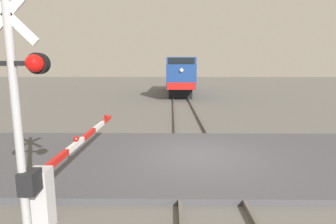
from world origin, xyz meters
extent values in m
plane|color=#605E59|center=(0.00, 0.00, 0.00)|extent=(160.00, 160.00, 0.00)
cube|color=#59544C|center=(-0.72, 0.00, 0.07)|extent=(0.08, 80.00, 0.15)
cube|color=#59544C|center=(0.72, 0.00, 0.07)|extent=(0.08, 80.00, 0.15)
cube|color=#47474C|center=(0.00, 0.00, 0.08)|extent=(36.00, 6.03, 0.16)
cube|color=black|center=(0.00, 18.88, 0.53)|extent=(2.32, 3.20, 1.05)
cube|color=black|center=(0.00, 27.18, 0.53)|extent=(2.32, 3.20, 1.05)
cube|color=navy|center=(0.00, 23.03, 2.18)|extent=(2.73, 15.09, 2.26)
cube|color=navy|center=(0.00, 17.04, 3.64)|extent=(2.67, 3.11, 0.65)
cube|color=black|center=(0.00, 15.46, 3.64)|extent=(2.32, 0.06, 0.52)
cube|color=red|center=(0.00, 15.45, 1.40)|extent=(2.59, 0.08, 0.64)
sphere|color=#F2EACC|center=(0.00, 15.44, 2.80)|extent=(0.36, 0.36, 0.36)
cylinder|color=#ADADB2|center=(-3.48, -4.24, 2.16)|extent=(0.14, 0.14, 4.31)
cube|color=white|center=(-3.48, -4.24, 3.86)|extent=(0.95, 0.04, 0.95)
cube|color=white|center=(-3.48, -4.24, 3.86)|extent=(0.95, 0.04, 0.95)
cube|color=black|center=(-3.48, -4.24, 3.11)|extent=(1.04, 0.08, 0.08)
sphere|color=red|center=(-3.06, -4.34, 3.11)|extent=(0.28, 0.28, 0.28)
cylinder|color=black|center=(-3.06, -4.22, 3.11)|extent=(0.34, 0.14, 0.34)
cube|color=silver|center=(-3.37, -3.86, 0.59)|extent=(0.36, 0.36, 1.19)
cube|color=black|center=(-3.37, -4.21, 1.09)|extent=(0.28, 0.36, 0.40)
cube|color=red|center=(-3.37, -3.10, 1.09)|extent=(0.10, 1.12, 0.14)
cube|color=white|center=(-3.37, -1.97, 1.09)|extent=(0.10, 1.12, 0.14)
cube|color=red|center=(-3.37, -0.85, 1.09)|extent=(0.10, 1.12, 0.14)
cube|color=white|center=(-3.37, 0.27, 1.09)|extent=(0.10, 1.12, 0.14)
cube|color=red|center=(-3.37, 1.40, 1.09)|extent=(0.10, 1.12, 0.14)
sphere|color=red|center=(-3.37, -1.89, 1.23)|extent=(0.14, 0.14, 0.14)
sphere|color=red|center=(-3.37, 1.31, 1.23)|extent=(0.14, 0.14, 0.14)
camera|label=1|loc=(-0.92, -8.55, 3.05)|focal=28.52mm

